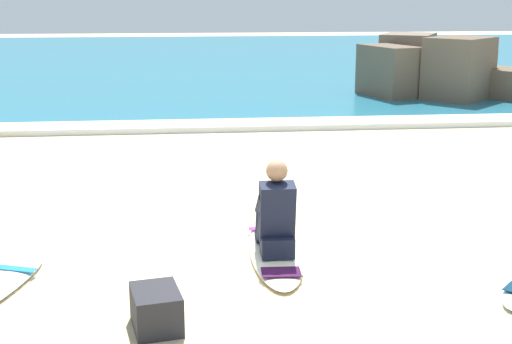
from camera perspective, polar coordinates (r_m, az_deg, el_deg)
ground_plane at (r=6.84m, az=0.68°, el=-7.56°), size 80.00×80.00×0.00m
sea at (r=27.18m, az=-4.36°, el=9.15°), size 80.00×28.00×0.10m
breaking_foam at (r=13.61m, az=-2.70°, el=3.84°), size 80.00×0.90×0.11m
surfboard_main at (r=7.09m, az=1.56°, el=-6.44°), size 0.60×2.06×0.08m
surfer_seated at (r=6.85m, az=1.64°, el=-3.68°), size 0.37×0.70×0.95m
rock_outcrop_distant at (r=18.09m, az=14.74°, el=7.99°), size 4.56×4.23×1.55m
beach_bag at (r=5.62m, az=-8.19°, el=-11.08°), size 0.44×0.54×0.32m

